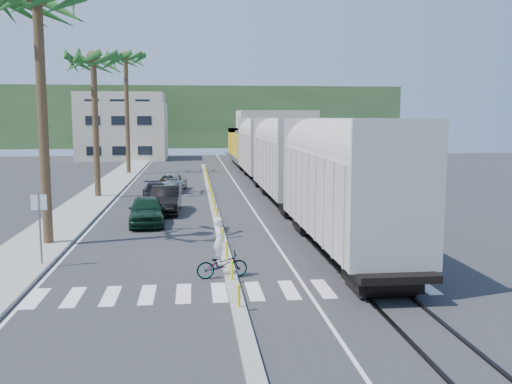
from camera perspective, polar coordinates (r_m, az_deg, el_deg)
The scene contains 16 objects.
ground at distance 21.55m, azimuth -2.61°, elevation -8.37°, with size 140.00×140.00×0.00m, color #28282B.
sidewalk at distance 46.61m, azimuth -15.17°, elevation 0.04°, with size 3.00×90.00×0.15m, color gray.
rails at distance 49.45m, azimuth 1.02°, elevation 0.66°, with size 1.56×100.00×0.06m.
median at distance 41.08m, azimuth -4.45°, elevation -0.67°, with size 0.45×60.00×0.85m.
crosswalk at distance 19.63m, azimuth -2.21°, elevation -9.94°, with size 14.00×2.20×0.01m, color silver.
lane_markings at distance 46.07m, azimuth -7.34°, elevation 0.06°, with size 9.42×90.00×0.01m.
freight_train at distance 44.60m, azimuth 1.80°, elevation 3.63°, with size 3.00×60.94×5.85m.
palm_trees at distance 44.19m, azimuth -15.59°, elevation 13.59°, with size 3.50×37.20×13.75m.
street_sign at distance 23.78m, azimuth -20.82°, elevation -2.48°, with size 0.60×0.08×3.00m.
buildings at distance 92.50m, azimuth -9.59°, elevation 6.40°, with size 38.00×27.00×10.00m.
hillside at distance 120.70m, azimuth -5.80°, elevation 7.46°, with size 80.00×20.00×12.00m, color #385628.
car_lead at distance 32.01m, azimuth -10.89°, elevation -1.81°, with size 2.22×4.80×1.59m, color black.
car_second at distance 35.77m, azimuth -9.02°, elevation -0.77°, with size 1.85×4.99×1.63m, color black.
car_third at distance 40.60m, azimuth -9.97°, elevation -0.05°, with size 2.28×4.68×1.31m, color black.
car_rear at distance 46.19m, azimuth -8.59°, elevation 0.91°, with size 2.75×5.14×1.37m, color #B2B4B7.
cyclist at distance 21.13m, azimuth -3.49°, elevation -6.67°, with size 1.24×2.09×2.28m.
Camera 1 is at (-1.34, -20.69, 5.87)m, focal length 40.00 mm.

